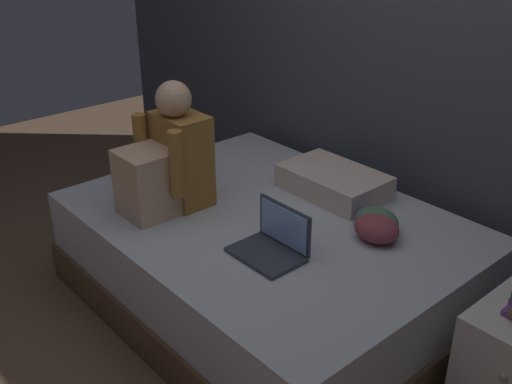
{
  "coord_description": "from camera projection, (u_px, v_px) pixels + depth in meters",
  "views": [
    {
      "loc": [
        1.76,
        -1.49,
        1.96
      ],
      "look_at": [
        -0.06,
        0.1,
        0.78
      ],
      "focal_mm": 41.92,
      "sensor_mm": 36.0,
      "label": 1
    }
  ],
  "objects": [
    {
      "name": "ground_plane",
      "position": [
        249.0,
        345.0,
        2.94
      ],
      "size": [
        8.0,
        8.0,
        0.0
      ],
      "primitive_type": "plane",
      "color": "brown"
    },
    {
      "name": "wall_back",
      "position": [
        425.0,
        35.0,
        3.06
      ],
      "size": [
        5.6,
        0.1,
        2.7
      ],
      "primitive_type": "cube",
      "color": "#424751",
      "rests_on": "ground_plane"
    },
    {
      "name": "bed",
      "position": [
        267.0,
        261.0,
        3.13
      ],
      "size": [
        2.0,
        1.5,
        0.53
      ],
      "color": "brown",
      "rests_on": "ground_plane"
    },
    {
      "name": "person_sitting",
      "position": [
        167.0,
        162.0,
        3.01
      ],
      "size": [
        0.39,
        0.44,
        0.66
      ],
      "color": "olive",
      "rests_on": "bed"
    },
    {
      "name": "laptop",
      "position": [
        273.0,
        243.0,
        2.67
      ],
      "size": [
        0.32,
        0.23,
        0.22
      ],
      "color": "#333842",
      "rests_on": "bed"
    },
    {
      "name": "pillow",
      "position": [
        334.0,
        182.0,
        3.23
      ],
      "size": [
        0.56,
        0.36,
        0.13
      ],
      "primitive_type": "cube",
      "color": "beige",
      "rests_on": "bed"
    },
    {
      "name": "clothes_pile",
      "position": [
        376.0,
        223.0,
        2.84
      ],
      "size": [
        0.29,
        0.27,
        0.12
      ],
      "color": "#8E3D47",
      "rests_on": "bed"
    }
  ]
}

